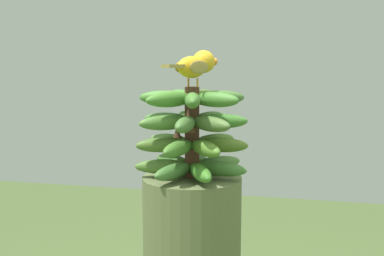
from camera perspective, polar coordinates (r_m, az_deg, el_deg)
banana_bunch at (r=1.21m, az=-0.03°, el=-0.54°), size 0.29×0.30×0.23m
perched_bird at (r=1.21m, az=0.60°, el=7.63°), size 0.20×0.10×0.09m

